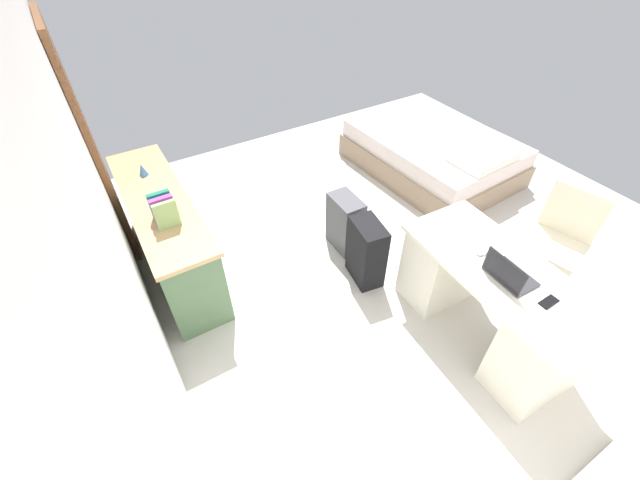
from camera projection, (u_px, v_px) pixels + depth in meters
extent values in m
plane|color=beige|center=(399.00, 250.00, 3.98)|extent=(5.61, 5.61, 0.00)
cube|color=white|center=(96.00, 213.00, 2.13)|extent=(4.38, 0.10, 2.86)
cube|color=brown|center=(92.00, 146.00, 3.47)|extent=(0.88, 0.05, 2.04)
cube|color=silver|center=(503.00, 270.00, 2.78)|extent=(1.47, 0.72, 0.04)
cube|color=beige|center=(542.00, 355.00, 2.71)|extent=(0.43, 0.61, 0.71)
cube|color=beige|center=(443.00, 264.00, 3.35)|extent=(0.43, 0.61, 0.71)
cylinder|color=black|center=(533.00, 282.00, 3.65)|extent=(0.52, 0.52, 0.04)
cylinder|color=black|center=(541.00, 267.00, 3.52)|extent=(0.06, 0.06, 0.42)
cube|color=beige|center=(552.00, 247.00, 3.35)|extent=(0.56, 0.56, 0.08)
cube|color=beige|center=(574.00, 212.00, 3.28)|extent=(0.44, 0.17, 0.44)
cube|color=#4C6B47|center=(169.00, 235.00, 3.59)|extent=(1.76, 0.44, 0.74)
cube|color=tan|center=(157.00, 200.00, 3.32)|extent=(1.80, 0.48, 0.04)
cube|color=#415B3C|center=(212.00, 266.00, 3.54)|extent=(0.67, 0.01, 0.26)
cube|color=#415B3C|center=(184.00, 217.00, 4.04)|extent=(0.67, 0.01, 0.26)
cube|color=gray|center=(430.00, 160.00, 4.97)|extent=(1.97, 1.50, 0.28)
cube|color=silver|center=(434.00, 142.00, 4.81)|extent=(1.91, 1.44, 0.20)
cube|color=white|center=(483.00, 155.00, 4.30)|extent=(0.52, 0.70, 0.10)
cube|color=black|center=(366.00, 252.00, 3.52)|extent=(0.39, 0.28, 0.62)
cube|color=#4C4C51|center=(345.00, 223.00, 3.85)|extent=(0.36, 0.23, 0.57)
cube|color=#333338|center=(511.00, 276.00, 2.71)|extent=(0.32, 0.23, 0.02)
cube|color=black|center=(504.00, 271.00, 2.60)|extent=(0.31, 0.03, 0.19)
ellipsoid|color=white|center=(482.00, 252.00, 2.87)|extent=(0.06, 0.10, 0.03)
cube|color=black|center=(549.00, 302.00, 2.55)|extent=(0.07, 0.14, 0.01)
cube|color=#89AD66|center=(167.00, 215.00, 2.96)|extent=(0.03, 0.17, 0.23)
cube|color=#49319B|center=(166.00, 214.00, 3.00)|extent=(0.03, 0.17, 0.19)
cube|color=#AD42A3|center=(164.00, 210.00, 3.02)|extent=(0.04, 0.17, 0.22)
cube|color=#4D5384|center=(163.00, 208.00, 3.05)|extent=(0.04, 0.17, 0.19)
cube|color=#186D55|center=(161.00, 204.00, 3.07)|extent=(0.04, 0.17, 0.22)
cone|color=#4C7FBF|center=(142.00, 170.00, 3.52)|extent=(0.08, 0.08, 0.11)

